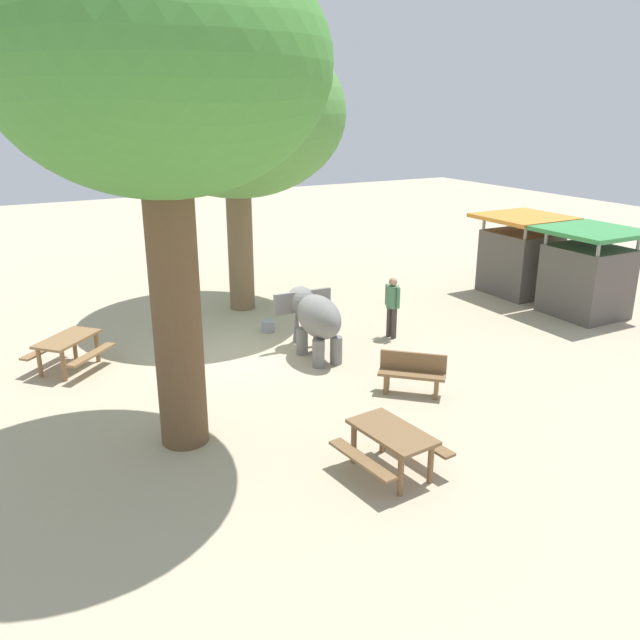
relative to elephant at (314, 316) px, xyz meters
name	(u,v)px	position (x,y,z in m)	size (l,w,h in m)	color
ground_plane	(249,356)	(-0.70, -1.43, -1.00)	(60.00, 60.00, 0.00)	#BAA88C
elephant	(314,316)	(0.00, 0.00, 0.00)	(2.26, 1.53, 1.57)	slate
person_handler	(392,303)	(-0.20, 2.40, -0.06)	(0.50, 0.32, 1.62)	#3F3833
shade_tree_main	(235,114)	(-4.50, -0.06, 4.57)	(6.52, 5.97, 7.92)	brown
shade_tree_secondary	(159,72)	(2.59, -4.06, 5.30)	(5.71, 5.23, 8.44)	brown
wooden_bench	(412,372)	(2.90, 0.79, -0.53)	(1.25, 1.29, 0.88)	brown
picnic_table_near	(68,346)	(-1.94, -5.38, -0.42)	(2.11, 2.11, 0.78)	olive
picnic_table_far	(392,441)	(5.28, -1.39, -0.42)	(1.65, 1.63, 0.78)	brown
market_stall_orange	(520,259)	(-1.73, 8.39, 0.14)	(2.50, 2.50, 2.52)	#59514C
market_stall_green	(587,277)	(0.87, 8.39, 0.14)	(2.50, 2.50, 2.52)	#59514C
feed_bucket	(268,326)	(-2.14, -0.29, -0.84)	(0.36, 0.36, 0.32)	gray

